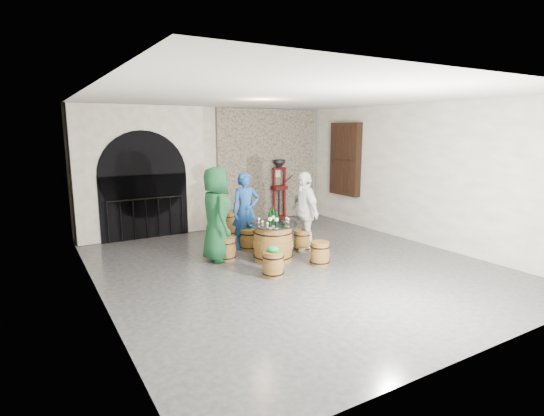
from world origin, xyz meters
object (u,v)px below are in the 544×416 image
barrel_stool_far (249,239)px  barrel_stool_near_right (320,253)px  barrel_stool_left (226,249)px  barrel_stool_right (303,240)px  person_green (216,214)px  wine_bottle_center (276,218)px  barrel_table (273,242)px  person_blue (246,211)px  side_barrel (228,223)px  wine_bottle_left (270,217)px  barrel_stool_near_left (273,264)px  wine_bottle_right (273,216)px  person_white (304,212)px  corking_press (279,185)px

barrel_stool_far → barrel_stool_near_right: bearing=-67.2°
barrel_stool_left → barrel_stool_right: 1.73m
person_green → wine_bottle_center: 1.20m
barrel_table → person_blue: size_ratio=0.58×
barrel_stool_right → side_barrel: 2.23m
barrel_stool_right → barrel_stool_near_right: same height
barrel_stool_right → barrel_stool_near_right: bearing=-105.5°
wine_bottle_left → wine_bottle_center: same height
barrel_stool_far → wine_bottle_left: 1.13m
barrel_stool_left → person_green: bearing=147.3°
barrel_stool_left → wine_bottle_left: (0.75, -0.47, 0.66)m
barrel_stool_near_left → wine_bottle_right: (0.58, 0.98, 0.66)m
wine_bottle_center → side_barrel: wine_bottle_center is taller
barrel_table → wine_bottle_left: (-0.05, 0.04, 0.51)m
person_green → side_barrel: person_green is taller
person_white → side_barrel: (-0.86, 2.06, -0.56)m
person_white → wine_bottle_right: (-0.87, -0.13, 0.03)m
barrel_stool_left → person_blue: bearing=37.1°
barrel_stool_right → barrel_stool_near_left: bearing=-142.1°
barrel_stool_right → person_white: 0.64m
barrel_stool_right → person_blue: size_ratio=0.27×
barrel_stool_right → person_white: person_white is taller
person_blue → person_white: 1.29m
barrel_table → side_barrel: size_ratio=1.58×
barrel_stool_near_right → corking_press: size_ratio=0.26×
wine_bottle_right → person_blue: bearing=99.4°
barrel_stool_right → wine_bottle_center: (-0.87, -0.34, 0.66)m
wine_bottle_left → wine_bottle_center: size_ratio=1.00×
barrel_table → wine_bottle_left: 0.52m
person_white → corking_press: corking_press is taller
barrel_stool_near_left → person_green: (-0.47, 1.43, 0.72)m
barrel_stool_right → person_green: 2.03m
barrel_stool_near_left → person_blue: size_ratio=0.27×
barrel_stool_near_right → person_white: 1.22m
wine_bottle_left → person_white: bearing=13.9°
barrel_stool_near_left → wine_bottle_right: 1.31m
barrel_stool_far → barrel_stool_left: bearing=-149.7°
barrel_stool_right → person_blue: 1.40m
corking_press → person_white: bearing=-116.7°
barrel_table → person_white: 1.11m
person_blue → person_white: bearing=-23.5°
person_blue → wine_bottle_left: 1.03m
person_white → barrel_stool_near_right: bearing=-12.6°
barrel_table → barrel_stool_right: bearing=16.8°
barrel_stool_far → barrel_stool_near_left: (-0.44, -1.77, 0.00)m
person_green → wine_bottle_left: 1.08m
barrel_stool_right → wine_bottle_center: bearing=-159.0°
barrel_table → side_barrel: (0.10, 2.35, -0.07)m
wine_bottle_left → barrel_stool_left: bearing=147.8°
person_green → person_blue: (0.89, 0.46, -0.10)m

